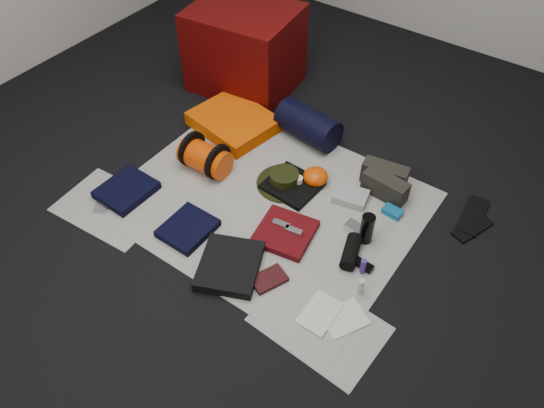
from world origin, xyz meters
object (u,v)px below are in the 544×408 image
Objects in this scene: red_cabinet at (245,49)px; sleeping_pad at (234,122)px; paperback_book at (269,279)px; water_bottle at (367,229)px; stuff_sack at (205,158)px; navy_duffel at (308,125)px; compact_camera at (355,228)px.

red_cabinet reaches higher than sleeping_pad.
paperback_book is (1.13, -1.30, -0.26)m from red_cabinet.
stuff_sack is at bearing -176.48° from water_bottle.
paperback_book is (0.44, -1.04, -0.09)m from navy_duffel.
red_cabinet is at bearing 154.34° from paperback_book.
navy_duffel is at bearing 143.01° from water_bottle.
compact_camera is (1.32, -0.77, -0.25)m from red_cabinet.
water_bottle is 0.10m from compact_camera.
compact_camera is at bearing 93.71° from paperback_book.
paperback_book is (-0.19, -0.53, -0.01)m from compact_camera.
red_cabinet is 0.56m from sleeping_pad.
water_bottle is 1.04× the size of paperback_book.
sleeping_pad reaches higher than compact_camera.
compact_camera is at bearing -31.28° from navy_duffel.
compact_camera is at bearing 5.05° from stuff_sack.
paperback_book is at bearing -117.20° from water_bottle.
stuff_sack reaches higher than sleeping_pad.
red_cabinet reaches higher than compact_camera.
paperback_book is (-0.26, -0.51, -0.08)m from water_bottle.
stuff_sack is at bearing 173.72° from paperback_book.
navy_duffel is at bearing 145.55° from compact_camera.
red_cabinet reaches higher than paperback_book.
water_bottle is (0.71, -0.53, -0.01)m from navy_duffel.
navy_duffel reaches higher than water_bottle.
water_bottle is 1.65× the size of compact_camera.
red_cabinet is at bearing 154.13° from compact_camera.
navy_duffel is 3.69× the size of compact_camera.
red_cabinet is 1.55m from compact_camera.
water_bottle reaches higher than paperback_book.
compact_camera is (-0.07, 0.02, -0.07)m from water_bottle.
red_cabinet is 0.76m from navy_duffel.
paperback_book is at bearing -59.26° from navy_duffel.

